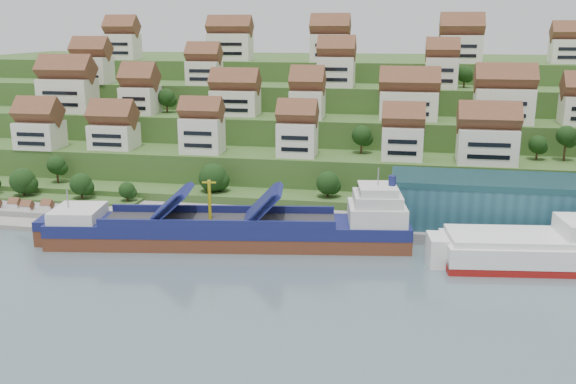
# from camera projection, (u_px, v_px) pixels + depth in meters

# --- Properties ---
(ground) EXTENTS (300.00, 300.00, 0.00)m
(ground) POSITION_uv_depth(u_px,v_px,m) (273.00, 250.00, 124.01)
(ground) COLOR slate
(ground) RESTS_ON ground
(quay) EXTENTS (180.00, 14.00, 2.20)m
(quay) POSITION_uv_depth(u_px,v_px,m) (380.00, 227.00, 134.54)
(quay) COLOR gray
(quay) RESTS_ON ground
(pebble_beach) EXTENTS (45.00, 20.00, 1.00)m
(pebble_beach) POSITION_uv_depth(u_px,v_px,m) (33.00, 214.00, 145.37)
(pebble_beach) COLOR gray
(pebble_beach) RESTS_ON ground
(hillside) EXTENTS (260.00, 128.00, 31.00)m
(hillside) POSITION_uv_depth(u_px,v_px,m) (334.00, 120.00, 219.87)
(hillside) COLOR #2D4C1E
(hillside) RESTS_ON ground
(hillside_village) EXTENTS (156.50, 63.39, 28.46)m
(hillside_village) POSITION_uv_depth(u_px,v_px,m) (305.00, 94.00, 175.38)
(hillside_village) COLOR white
(hillside_village) RESTS_ON ground
(hillside_trees) EXTENTS (138.42, 62.22, 30.63)m
(hillside_trees) POSITION_uv_depth(u_px,v_px,m) (259.00, 133.00, 162.73)
(hillside_trees) COLOR #183812
(hillside_trees) RESTS_ON ground
(warehouse) EXTENTS (60.00, 15.00, 10.00)m
(warehouse) POSITION_uv_depth(u_px,v_px,m) (542.00, 204.00, 129.35)
(warehouse) COLOR #235260
(warehouse) RESTS_ON quay
(flagpole) EXTENTS (1.28, 0.16, 8.00)m
(flagpole) POSITION_uv_depth(u_px,v_px,m) (371.00, 206.00, 128.65)
(flagpole) COLOR gray
(flagpole) RESTS_ON quay
(beach_huts) EXTENTS (14.40, 3.70, 2.20)m
(beach_huts) POSITION_uv_depth(u_px,v_px,m) (21.00, 209.00, 144.12)
(beach_huts) COLOR white
(beach_huts) RESTS_ON pebble_beach
(cargo_ship) EXTENTS (71.38, 21.05, 15.55)m
(cargo_ship) POSITION_uv_depth(u_px,v_px,m) (239.00, 230.00, 126.12)
(cargo_ship) COLOR brown
(cargo_ship) RESTS_ON ground
(second_ship) EXTENTS (34.30, 16.17, 9.59)m
(second_ship) POSITION_uv_depth(u_px,v_px,m) (540.00, 251.00, 115.12)
(second_ship) COLOR maroon
(second_ship) RESTS_ON ground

